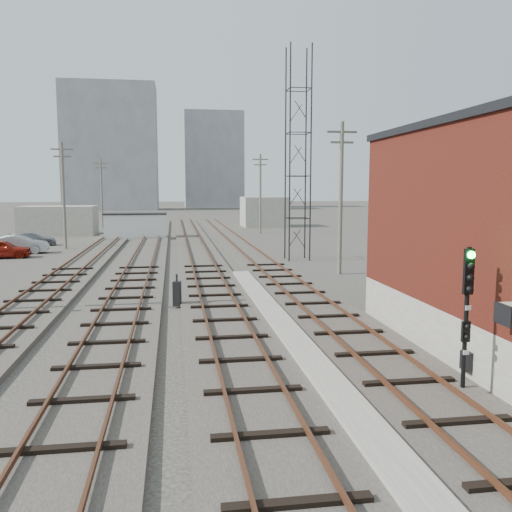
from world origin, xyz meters
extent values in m
plane|color=#282621|center=(0.00, 60.00, 0.00)|extent=(320.00, 320.00, 0.00)
cube|color=#332D28|center=(2.50, 39.00, 0.10)|extent=(3.20, 90.00, 0.20)
cube|color=#4C2816|center=(1.78, 39.00, 0.33)|extent=(0.07, 90.00, 0.12)
cube|color=#4C2816|center=(3.22, 39.00, 0.33)|extent=(0.07, 90.00, 0.12)
cube|color=#332D28|center=(-1.50, 39.00, 0.10)|extent=(3.20, 90.00, 0.20)
cube|color=#4C2816|center=(-2.22, 39.00, 0.33)|extent=(0.07, 90.00, 0.12)
cube|color=#4C2816|center=(-0.78, 39.00, 0.33)|extent=(0.07, 90.00, 0.12)
cube|color=#332D28|center=(-5.50, 39.00, 0.10)|extent=(3.20, 90.00, 0.20)
cube|color=#4C2816|center=(-6.22, 39.00, 0.33)|extent=(0.07, 90.00, 0.12)
cube|color=#4C2816|center=(-4.78, 39.00, 0.33)|extent=(0.07, 90.00, 0.12)
cube|color=#332D28|center=(-9.50, 39.00, 0.10)|extent=(3.20, 90.00, 0.20)
cube|color=#4C2816|center=(-10.22, 39.00, 0.33)|extent=(0.07, 90.00, 0.12)
cube|color=#4C2816|center=(-8.78, 39.00, 0.33)|extent=(0.07, 90.00, 0.12)
cube|color=gray|center=(0.50, 14.00, 0.13)|extent=(0.90, 28.00, 0.26)
cube|color=beige|center=(4.28, 8.00, 2.25)|extent=(0.45, 0.62, 0.45)
cube|color=black|center=(4.40, 10.00, 0.50)|extent=(0.20, 0.35, 0.50)
cylinder|color=black|center=(4.75, 34.25, 7.50)|extent=(0.10, 0.10, 15.00)
cylinder|color=black|center=(6.25, 34.25, 7.50)|extent=(0.10, 0.10, 15.00)
cylinder|color=black|center=(4.75, 35.75, 7.50)|extent=(0.10, 0.10, 15.00)
cylinder|color=black|center=(6.25, 35.75, 7.50)|extent=(0.10, 0.10, 15.00)
cylinder|color=#595147|center=(-12.50, 45.00, 4.50)|extent=(0.24, 0.24, 9.00)
cube|color=#595147|center=(-12.50, 45.00, 8.40)|extent=(1.80, 0.12, 0.12)
cube|color=#595147|center=(-12.50, 45.00, 7.80)|extent=(1.40, 0.12, 0.12)
cylinder|color=#595147|center=(-12.50, 70.00, 4.50)|extent=(0.24, 0.24, 9.00)
cube|color=#595147|center=(-12.50, 70.00, 8.40)|extent=(1.80, 0.12, 0.12)
cube|color=#595147|center=(-12.50, 70.00, 7.80)|extent=(1.40, 0.12, 0.12)
cylinder|color=#595147|center=(6.50, 28.00, 4.50)|extent=(0.24, 0.24, 9.00)
cube|color=#595147|center=(6.50, 28.00, 8.40)|extent=(1.80, 0.12, 0.12)
cube|color=#595147|center=(6.50, 28.00, 7.80)|extent=(1.40, 0.12, 0.12)
cylinder|color=#595147|center=(6.50, 58.00, 4.50)|extent=(0.24, 0.24, 9.00)
cube|color=#595147|center=(6.50, 58.00, 8.40)|extent=(1.80, 0.12, 0.12)
cube|color=#595147|center=(6.50, 58.00, 7.80)|extent=(1.40, 0.12, 0.12)
cube|color=gray|center=(-18.00, 135.00, 15.00)|extent=(22.00, 14.00, 30.00)
cube|color=gray|center=(8.00, 150.00, 13.00)|extent=(16.00, 12.00, 26.00)
cube|color=gray|center=(-16.00, 60.00, 1.60)|extent=(8.00, 5.00, 3.20)
cube|color=gray|center=(9.00, 70.00, 2.00)|extent=(6.00, 6.00, 4.00)
cube|color=gray|center=(3.70, 8.93, 0.05)|extent=(0.40, 0.40, 0.10)
cylinder|color=black|center=(3.70, 8.93, 1.86)|extent=(0.11, 0.11, 3.71)
cube|color=black|center=(3.70, 8.91, 3.11)|extent=(0.24, 0.10, 1.11)
sphere|color=#0CE533|center=(3.70, 8.82, 3.53)|extent=(0.19, 0.19, 0.19)
sphere|color=black|center=(3.70, 8.82, 3.25)|extent=(0.19, 0.19, 0.19)
sphere|color=black|center=(3.70, 8.82, 2.97)|extent=(0.19, 0.19, 0.19)
sphere|color=black|center=(3.70, 8.82, 2.69)|extent=(0.19, 0.19, 0.19)
cube|color=black|center=(3.70, 8.91, 1.63)|extent=(0.20, 0.09, 0.51)
cube|color=white|center=(3.70, 8.85, 2.23)|extent=(0.15, 0.02, 0.11)
cube|color=white|center=(3.70, 8.85, 1.11)|extent=(0.15, 0.02, 0.11)
cube|color=black|center=(-3.24, 20.04, 0.63)|extent=(0.39, 0.39, 1.05)
cylinder|color=black|center=(-3.24, 20.04, 1.31)|extent=(0.08, 0.08, 0.32)
cube|color=white|center=(-7.21, 53.24, 1.27)|extent=(6.23, 2.93, 2.53)
cube|color=black|center=(-7.21, 53.24, 2.58)|extent=(6.45, 3.15, 0.12)
imported|color=maroon|center=(-15.91, 39.00, 0.69)|extent=(4.24, 2.13, 1.38)
imported|color=#AEB2B6|center=(-15.47, 41.90, 0.73)|extent=(4.54, 1.99, 1.45)
imported|color=slate|center=(-15.95, 47.96, 0.59)|extent=(4.34, 2.52, 1.18)
camera|label=1|loc=(-3.34, -3.09, 5.10)|focal=38.00mm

